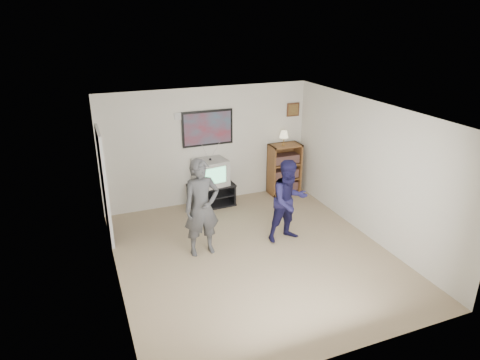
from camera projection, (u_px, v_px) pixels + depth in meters
room_shell at (246, 181)px, 7.20m from camera, size 4.51×5.00×2.51m
media_stand at (211, 195)px, 9.19m from camera, size 0.98×0.58×0.48m
crt_television at (211, 172)px, 9.00m from camera, size 0.73×0.64×0.55m
bookshelf at (284, 169)px, 9.72m from camera, size 0.70×0.40×1.16m
table_lamp at (284, 138)px, 9.42m from camera, size 0.20×0.20×0.32m
person_tall at (202, 208)px, 7.15m from camera, size 0.63×0.43×1.70m
person_short at (289, 201)px, 7.62m from camera, size 0.79×0.64×1.53m
controller_left at (198, 185)px, 7.22m from camera, size 0.07×0.13×0.04m
controller_right at (287, 185)px, 7.73m from camera, size 0.05×0.13×0.04m
poster at (208, 128)px, 8.90m from camera, size 1.10×0.03×0.75m
air_vent at (181, 116)px, 8.60m from camera, size 0.28×0.02×0.14m
small_picture at (293, 110)px, 9.50m from camera, size 0.30×0.03×0.30m
doorway at (104, 187)px, 7.61m from camera, size 0.03×0.85×2.00m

